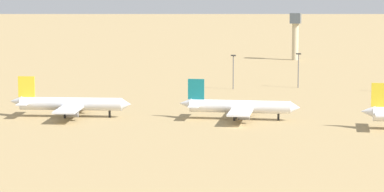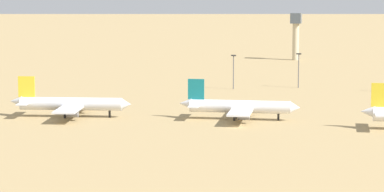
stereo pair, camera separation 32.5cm
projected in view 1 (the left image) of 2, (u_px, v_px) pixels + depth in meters
ground at (236, 127)px, 242.40m from camera, size 4000.00×4000.00×0.00m
parked_jet_yellow_3 at (70, 104)px, 259.56m from camera, size 35.73×30.43×11.83m
parked_jet_teal_4 at (239, 107)px, 254.92m from camera, size 34.76×29.33×11.47m
control_tower at (295, 32)px, 438.78m from camera, size 5.20×5.20×23.12m
light_pole_mid at (233, 69)px, 324.36m from camera, size 1.80×0.50×12.55m
light_pole_east at (298, 67)px, 328.30m from camera, size 1.80×0.50×12.81m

